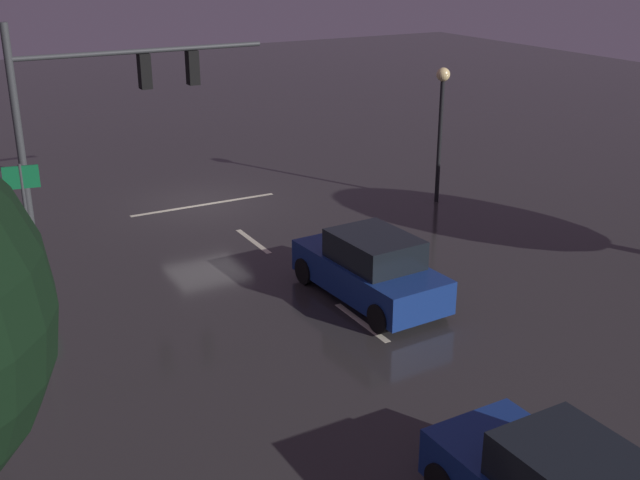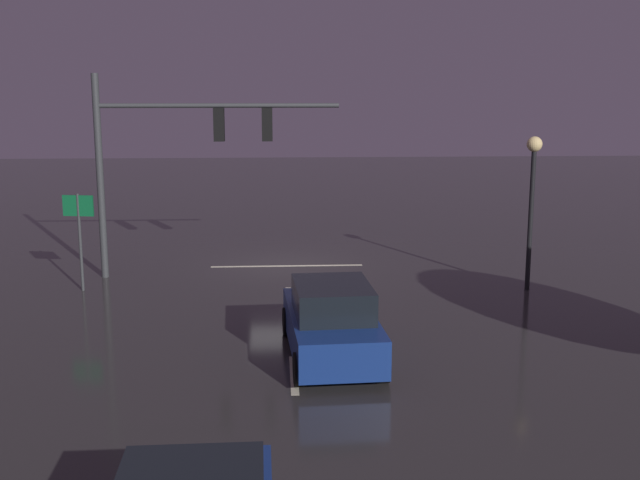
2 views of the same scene
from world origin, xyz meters
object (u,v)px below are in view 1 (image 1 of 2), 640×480
object	(u,v)px
street_lamp_left_kerb	(441,108)
route_sign	(23,194)
traffic_signal_assembly	(103,94)
car_approaching	(370,269)

from	to	relation	value
street_lamp_left_kerb	route_sign	world-z (taller)	street_lamp_left_kerb
traffic_signal_assembly	route_sign	xyz separation A→B (m)	(2.70, 1.63, -2.10)
street_lamp_left_kerb	route_sign	size ratio (longest dim) A/B	1.57
car_approaching	street_lamp_left_kerb	size ratio (longest dim) A/B	1.00
traffic_signal_assembly	street_lamp_left_kerb	distance (m)	10.52
car_approaching	route_sign	xyz separation A→B (m)	(6.81, -6.10, 1.25)
traffic_signal_assembly	route_sign	bearing A→B (deg)	31.04
traffic_signal_assembly	car_approaching	world-z (taller)	traffic_signal_assembly
traffic_signal_assembly	route_sign	distance (m)	3.79
traffic_signal_assembly	car_approaching	xyz separation A→B (m)	(-4.11, 7.73, -3.35)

